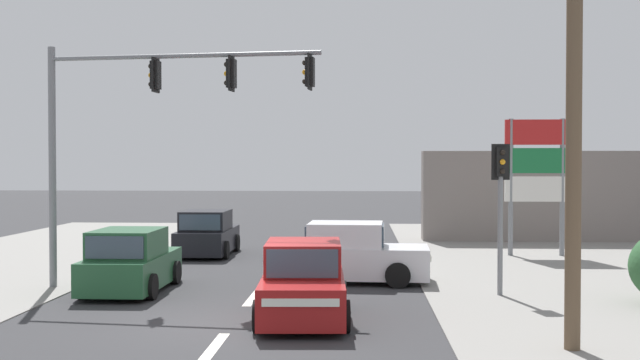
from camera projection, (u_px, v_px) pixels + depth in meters
name	position (u px, v px, depth m)	size (l,w,h in m)	color
ground_plane	(232.00, 324.00, 14.41)	(140.00, 140.00, 0.00)	#303033
lane_dash_near	(212.00, 350.00, 12.42)	(0.20, 2.40, 0.01)	silver
lane_dash_mid	(254.00, 296.00, 17.41)	(0.20, 2.40, 0.01)	silver
lane_dash_far	(277.00, 267.00, 22.40)	(0.20, 2.40, 0.01)	silver
utility_pole_foreground_right	(566.00, 43.00, 12.26)	(3.78, 0.58, 9.45)	brown
traffic_signal_mast	(143.00, 112.00, 18.22)	(6.85, 1.04, 6.00)	slate
pedestal_signal_right_kerb	(501.00, 193.00, 17.45)	(0.44, 0.31, 3.56)	slate
shopping_plaza_sign	(537.00, 167.00, 24.96)	(2.10, 0.16, 4.60)	slate
shopfront_wall_far	(574.00, 196.00, 29.78)	(12.00, 1.00, 3.60)	gray
sedan_crossing_left	(347.00, 255.00, 19.55)	(4.31, 2.04, 1.56)	silver
hatchback_oncoming_mid	(303.00, 284.00, 14.91)	(1.92, 3.71, 1.53)	maroon
hatchback_receding_far	(207.00, 235.00, 25.25)	(1.79, 3.65, 1.53)	black
hatchback_kerbside_parked	(131.00, 263.00, 18.07)	(1.78, 3.64, 1.53)	#235633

